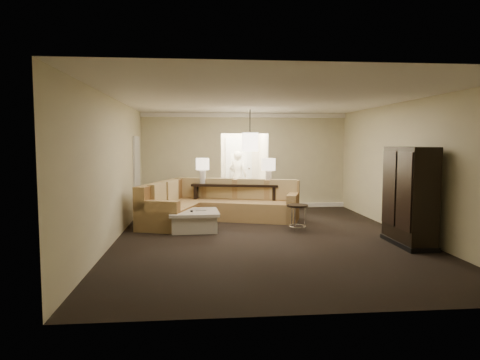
{
  "coord_description": "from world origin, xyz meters",
  "views": [
    {
      "loc": [
        -1.33,
        -8.56,
        1.93
      ],
      "look_at": [
        -0.41,
        1.2,
        1.07
      ],
      "focal_mm": 32.0,
      "sensor_mm": 36.0,
      "label": 1
    }
  ],
  "objects": [
    {
      "name": "side_door",
      "position": [
        -2.97,
        2.8,
        1.05
      ],
      "size": [
        0.05,
        0.9,
        2.1
      ],
      "primitive_type": "cube",
      "color": "silver",
      "rests_on": "ground"
    },
    {
      "name": "crown_molding",
      "position": [
        0.0,
        3.95,
        2.73
      ],
      "size": [
        6.0,
        0.1,
        0.12
      ],
      "primitive_type": "cube",
      "color": "white",
      "rests_on": "wall_back"
    },
    {
      "name": "baseboard",
      "position": [
        0.0,
        3.95,
        0.06
      ],
      "size": [
        6.0,
        0.1,
        0.12
      ],
      "primitive_type": "cube",
      "color": "white",
      "rests_on": "ground"
    },
    {
      "name": "console_table",
      "position": [
        -0.41,
        2.46,
        0.52
      ],
      "size": [
        2.3,
        1.0,
        0.87
      ],
      "rotation": [
        0.0,
        0.0,
        -0.23
      ],
      "color": "black",
      "rests_on": "ground"
    },
    {
      "name": "armoire",
      "position": [
        2.59,
        -0.93,
        0.89
      ],
      "size": [
        0.55,
        1.29,
        1.85
      ],
      "color": "black",
      "rests_on": "ground"
    },
    {
      "name": "person",
      "position": [
        -0.06,
        5.6,
        0.91
      ],
      "size": [
        0.79,
        0.68,
        1.83
      ],
      "primitive_type": "imported",
      "rotation": [
        0.0,
        0.0,
        2.71
      ],
      "color": "silver",
      "rests_on": "ground"
    },
    {
      "name": "table_lamp_left",
      "position": [
        -1.25,
        2.66,
        1.31
      ],
      "size": [
        0.35,
        0.35,
        0.66
      ],
      "color": "silver",
      "rests_on": "console_table"
    },
    {
      "name": "ground",
      "position": [
        0.0,
        0.0,
        0.0
      ],
      "size": [
        8.0,
        8.0,
        0.0
      ],
      "primitive_type": "plane",
      "color": "black",
      "rests_on": "ground"
    },
    {
      "name": "drink_table",
      "position": [
        0.79,
        0.54,
        0.41
      ],
      "size": [
        0.46,
        0.46,
        0.58
      ],
      "rotation": [
        0.0,
        0.0,
        -0.01
      ],
      "color": "black",
      "rests_on": "ground"
    },
    {
      "name": "wall_left",
      "position": [
        -3.0,
        0.0,
        1.4
      ],
      "size": [
        0.04,
        8.0,
        2.8
      ],
      "primitive_type": "cube",
      "color": "#C3BB93",
      "rests_on": "ground"
    },
    {
      "name": "pendant_light",
      "position": [
        0.0,
        2.7,
        1.95
      ],
      "size": [
        0.38,
        0.38,
        1.09
      ],
      "color": "black",
      "rests_on": "ceiling"
    },
    {
      "name": "foyer",
      "position": [
        0.0,
        5.34,
        1.3
      ],
      "size": [
        1.44,
        2.02,
        2.8
      ],
      "color": "beige",
      "rests_on": "ground"
    },
    {
      "name": "wall_front",
      "position": [
        0.0,
        -4.0,
        1.4
      ],
      "size": [
        6.0,
        0.04,
        2.8
      ],
      "primitive_type": "cube",
      "color": "#C3BB93",
      "rests_on": "ground"
    },
    {
      "name": "wall_right",
      "position": [
        3.0,
        0.0,
        1.4
      ],
      "size": [
        0.04,
        8.0,
        2.8
      ],
      "primitive_type": "cube",
      "color": "#C3BB93",
      "rests_on": "ground"
    },
    {
      "name": "table_lamp_right",
      "position": [
        0.43,
        2.27,
        1.31
      ],
      "size": [
        0.35,
        0.35,
        0.66
      ],
      "color": "silver",
      "rests_on": "console_table"
    },
    {
      "name": "sectional_sofa",
      "position": [
        -1.03,
        1.93,
        0.4
      ],
      "size": [
        3.98,
        2.85,
        1.0
      ],
      "rotation": [
        0.0,
        0.0,
        -0.32
      ],
      "color": "brown",
      "rests_on": "ground"
    },
    {
      "name": "wall_back",
      "position": [
        0.0,
        4.0,
        1.4
      ],
      "size": [
        6.0,
        0.04,
        2.8
      ],
      "primitive_type": "cube",
      "color": "#C3BB93",
      "rests_on": "ground"
    },
    {
      "name": "coffee_table",
      "position": [
        -1.46,
        0.83,
        0.22
      ],
      "size": [
        1.11,
        1.11,
        0.45
      ],
      "rotation": [
        0.0,
        0.0,
        0.04
      ],
      "color": "beige",
      "rests_on": "ground"
    },
    {
      "name": "ceiling",
      "position": [
        0.0,
        0.0,
        2.8
      ],
      "size": [
        6.0,
        8.0,
        0.02
      ],
      "primitive_type": "cube",
      "color": "white",
      "rests_on": "wall_back"
    }
  ]
}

